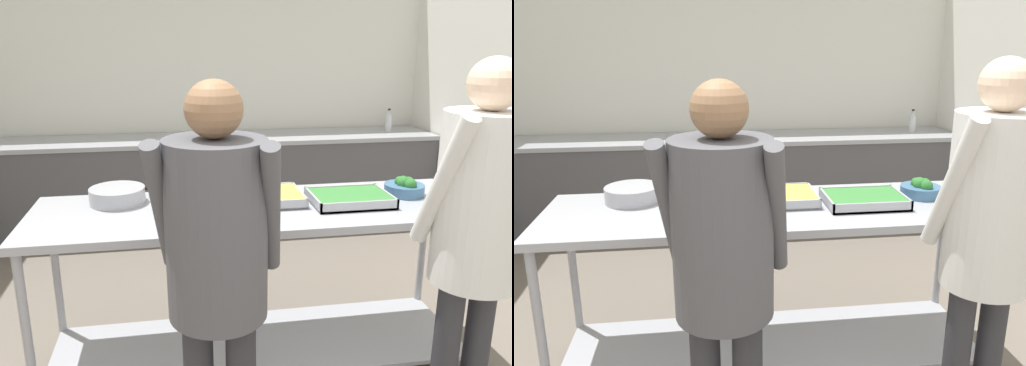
# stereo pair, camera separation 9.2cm
# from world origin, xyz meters

# --- Properties ---
(wall_rear) EXTENTS (4.62, 0.06, 2.65)m
(wall_rear) POSITION_xyz_m (0.00, 4.16, 1.32)
(wall_rear) COLOR silver
(wall_rear) RESTS_ON ground_plane
(back_counter) EXTENTS (4.46, 0.65, 0.89)m
(back_counter) POSITION_xyz_m (-0.00, 3.79, 0.45)
(back_counter) COLOR #4C4C51
(back_counter) RESTS_ON ground_plane
(serving_counter) EXTENTS (2.34, 0.72, 0.94)m
(serving_counter) POSITION_xyz_m (0.12, 1.53, 0.63)
(serving_counter) COLOR #9EA0A8
(serving_counter) RESTS_ON ground_plane
(sauce_pan) EXTENTS (0.43, 0.29, 0.08)m
(sauce_pan) POSITION_xyz_m (-0.62, 1.71, 0.98)
(sauce_pan) COLOR #9EA0A8
(sauce_pan) RESTS_ON serving_counter
(plate_stack) EXTENTS (0.26, 0.26, 0.04)m
(plate_stack) POSITION_xyz_m (-0.24, 1.57, 0.95)
(plate_stack) COLOR white
(plate_stack) RESTS_ON serving_counter
(serving_tray_vegetables) EXTENTS (0.43, 0.33, 0.05)m
(serving_tray_vegetables) POSITION_xyz_m (0.14, 1.60, 0.96)
(serving_tray_vegetables) COLOR #9EA0A8
(serving_tray_vegetables) RESTS_ON serving_counter
(serving_tray_roast) EXTENTS (0.42, 0.31, 0.05)m
(serving_tray_roast) POSITION_xyz_m (0.60, 1.51, 0.96)
(serving_tray_roast) COLOR #9EA0A8
(serving_tray_roast) RESTS_ON serving_counter
(broccoli_bowl) EXTENTS (0.22, 0.22, 0.11)m
(broccoli_bowl) POSITION_xyz_m (0.96, 1.60, 0.98)
(broccoli_bowl) COLOR #3D668C
(broccoli_bowl) RESTS_ON serving_counter
(guest_serving_left) EXTENTS (0.47, 0.36, 1.72)m
(guest_serving_left) POSITION_xyz_m (0.92, 0.85, 1.06)
(guest_serving_left) COLOR #2D2D33
(guest_serving_left) RESTS_ON ground_plane
(guest_serving_right) EXTENTS (0.53, 0.41, 1.65)m
(guest_serving_right) POSITION_xyz_m (-0.17, 0.83, 1.01)
(guest_serving_right) COLOR #2D2D33
(guest_serving_right) RESTS_ON ground_plane
(water_bottle) EXTENTS (0.07, 0.07, 0.23)m
(water_bottle) POSITION_xyz_m (1.85, 3.83, 0.99)
(water_bottle) COLOR silver
(water_bottle) RESTS_ON back_counter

